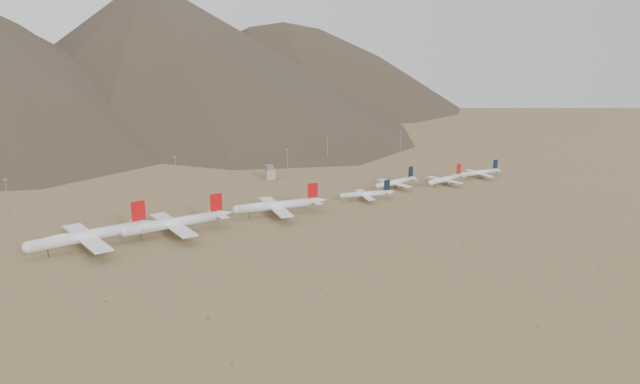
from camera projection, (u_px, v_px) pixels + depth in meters
ground at (316, 220)px, 410.19m from camera, size 3000.00×3000.00×0.00m
mountain_ridge at (43, 13)px, 1103.85m from camera, size 4400.00×1000.00×300.00m
widebody_west at (89, 235)px, 355.33m from camera, size 78.10×60.25×23.20m
widebody_centre at (175, 223)px, 380.33m from camera, size 73.05×55.91×21.69m
widebody_east at (278, 205)px, 420.18m from camera, size 66.42×52.04×19.95m
narrowbody_a at (367, 194)px, 458.01m from camera, size 41.62×30.96×14.22m
narrowbody_b at (396, 182)px, 492.83m from camera, size 45.70×33.04×15.10m
narrowbody_c at (446, 179)px, 503.63m from camera, size 44.91×32.66×14.88m
narrowbody_d at (481, 172)px, 527.85m from camera, size 42.61×30.87×14.09m
control_tower at (269, 173)px, 522.13m from camera, size 8.00×8.00×12.00m
mast_far_west at (7, 196)px, 416.15m from camera, size 2.00×0.60×25.70m
mast_west at (176, 171)px, 489.54m from camera, size 2.00×0.60×25.70m
mast_centre at (288, 162)px, 521.00m from camera, size 2.00×0.60×25.70m
mast_east at (327, 148)px, 584.11m from camera, size 2.00×0.60×25.70m
mast_far_east at (400, 143)px, 610.44m from camera, size 2.00×0.60×25.70m
desert_scrub at (347, 288)px, 301.92m from camera, size 368.21×176.79×0.91m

